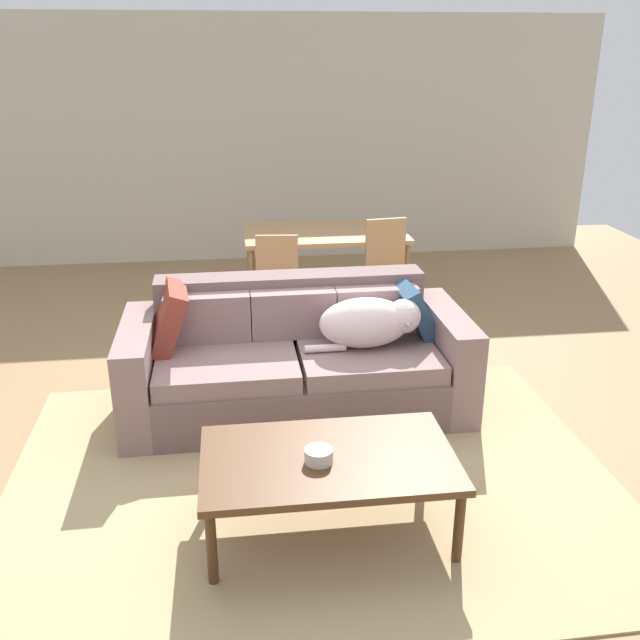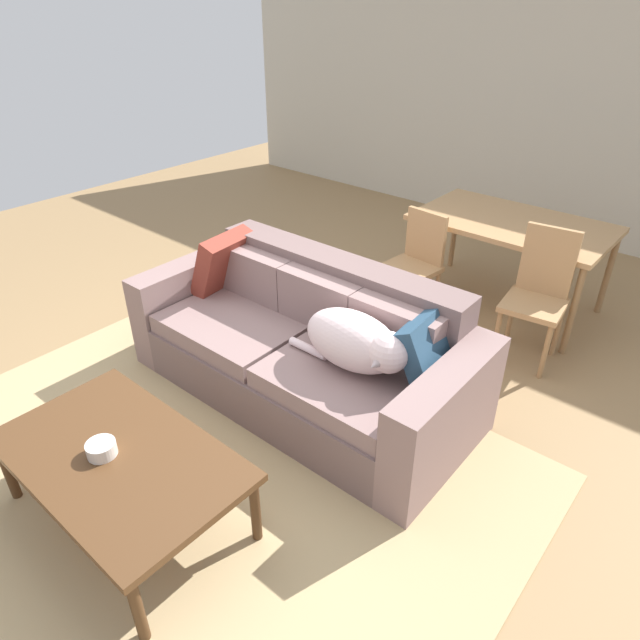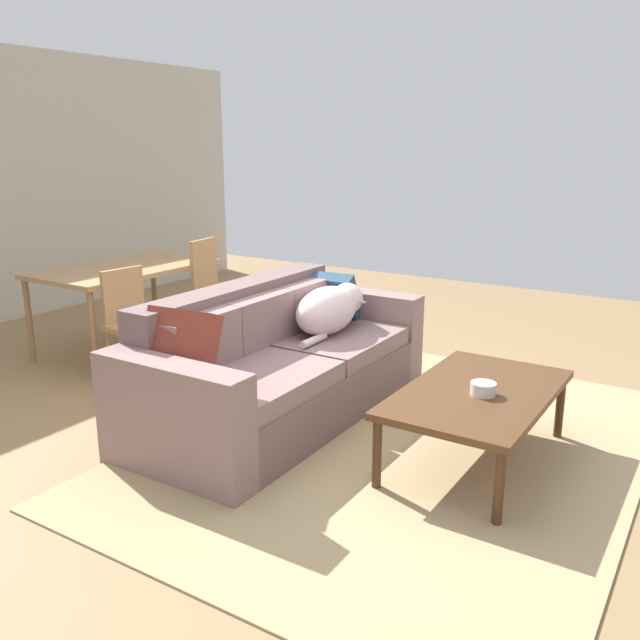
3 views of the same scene
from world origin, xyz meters
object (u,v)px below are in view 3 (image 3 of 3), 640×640
bowl_on_coffee_table (483,389)px  dining_chair_near_left (133,319)px  couch (277,366)px  dining_table (125,273)px  throw_pillow_by_right_arm (333,297)px  throw_pillow_by_left_arm (179,349)px  dog_on_left_cushion (330,309)px  dining_chair_near_right (215,289)px  coffee_table (478,397)px

bowl_on_coffee_table → dining_chair_near_left: size_ratio=0.16×
couch → dining_table: 2.04m
throw_pillow_by_right_arm → throw_pillow_by_left_arm: bearing=-179.4°
bowl_on_coffee_table → dining_table: 3.43m
throw_pillow_by_left_arm → dining_chair_near_left: size_ratio=0.51×
couch → bowl_on_coffee_table: (-0.02, -1.42, 0.14)m
couch → throw_pillow_by_right_arm: (0.83, 0.07, 0.31)m
dining_table → dining_chair_near_left: (-0.49, -0.63, -0.21)m
throw_pillow_by_right_arm → dog_on_left_cushion: bearing=-151.4°
bowl_on_coffee_table → dining_chair_near_right: 2.96m
throw_pillow_by_left_arm → bowl_on_coffee_table: (0.81, -1.48, -0.19)m
throw_pillow_by_left_arm → dining_chair_near_right: size_ratio=0.46×
coffee_table → throw_pillow_by_right_arm: bearing=61.0°
throw_pillow_by_left_arm → dining_chair_near_right: (1.78, 1.32, -0.14)m
dining_table → dining_chair_near_left: bearing=-128.1°
throw_pillow_by_left_arm → couch: bearing=-3.9°
dog_on_left_cushion → dining_chair_near_left: bearing=109.1°
dining_chair_near_right → bowl_on_coffee_table: bearing=-116.2°
throw_pillow_by_right_arm → bowl_on_coffee_table: throw_pillow_by_right_arm is taller
coffee_table → dining_chair_near_left: (-0.06, 2.71, 0.08)m
dining_chair_near_right → throw_pillow_by_left_arm: bearing=-150.6°
couch → throw_pillow_by_right_arm: bearing=4.4°
coffee_table → dining_table: dining_table is taller
bowl_on_coffee_table → dining_chair_near_left: dining_chair_near_left is taller
dining_table → dining_chair_near_left: 0.82m
throw_pillow_by_left_arm → bowl_on_coffee_table: throw_pillow_by_left_arm is taller
throw_pillow_by_left_arm → coffee_table: bearing=-58.9°
coffee_table → dining_chair_near_left: 2.71m
dog_on_left_cushion → throw_pillow_by_right_arm: (0.34, 0.19, -0.00)m
dining_chair_near_left → throw_pillow_by_left_arm: bearing=-116.1°
dining_table → throw_pillow_by_right_arm: bearing=-78.8°
throw_pillow_by_right_arm → dining_chair_near_right: bearing=85.0°
dining_chair_near_left → dining_chair_near_right: (0.98, 0.04, 0.05)m
throw_pillow_by_right_arm → dining_table: size_ratio=0.26×
throw_pillow_by_right_arm → coffee_table: bearing=-119.0°
couch → dining_chair_near_right: size_ratio=2.39×
dining_table → dining_chair_near_right: dining_chair_near_right is taller
dog_on_left_cushion → dining_chair_near_right: dining_chair_near_right is taller
couch → dining_chair_near_left: 1.34m
throw_pillow_by_right_arm → dining_chair_near_left: bearing=124.4°
dining_chair_near_left → dining_chair_near_right: dining_chair_near_right is taller
throw_pillow_by_left_arm → throw_pillow_by_right_arm: size_ratio=1.15×
throw_pillow_by_left_arm → dining_chair_near_left: bearing=57.7°
couch → dining_chair_near_right: 1.68m
throw_pillow_by_left_arm → dog_on_left_cushion: bearing=-7.4°
throw_pillow_by_left_arm → coffee_table: throw_pillow_by_left_arm is taller
dining_table → dining_chair_near_right: 0.78m
throw_pillow_by_left_arm → throw_pillow_by_right_arm: 1.67m
bowl_on_coffee_table → dining_chair_near_left: 2.76m
dog_on_left_cushion → throw_pillow_by_left_arm: throw_pillow_by_left_arm is taller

